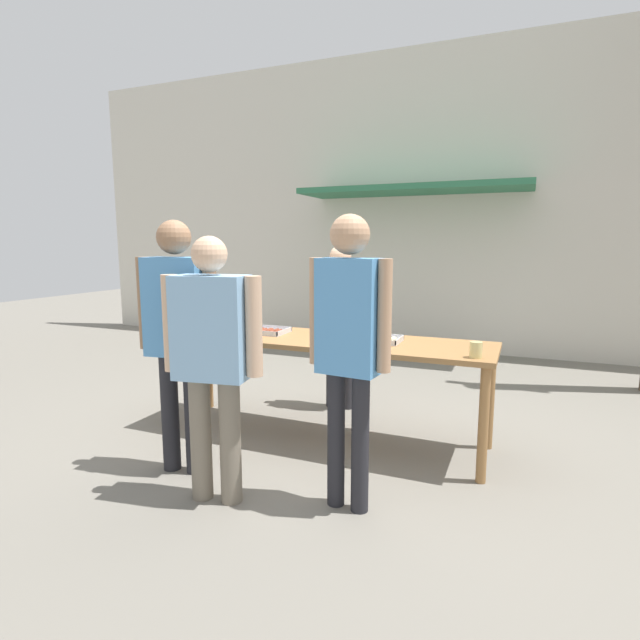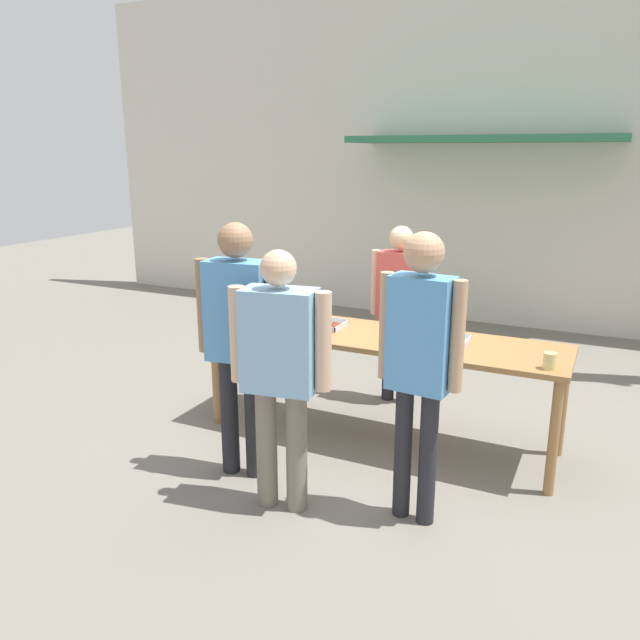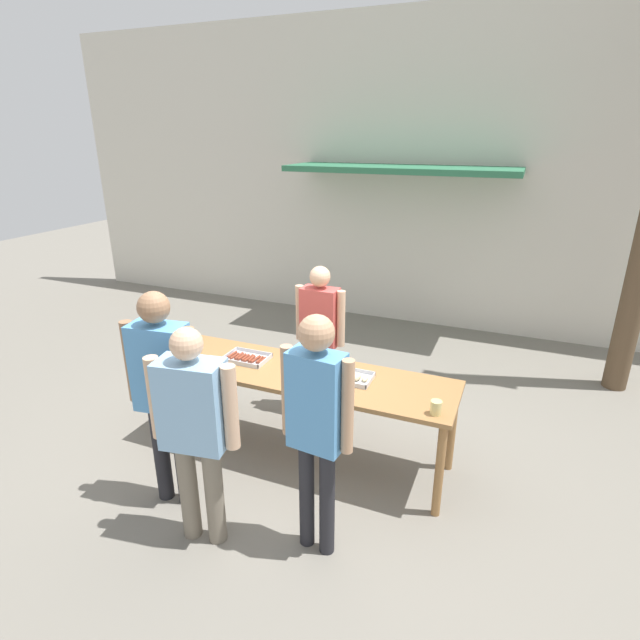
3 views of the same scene
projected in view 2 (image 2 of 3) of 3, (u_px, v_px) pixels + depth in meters
ground_plane at (378, 437)px, 5.09m from camera, size 24.00×24.00×0.00m
building_facade_back at (491, 151)px, 7.97m from camera, size 12.00×1.11×4.50m
serving_table at (381, 346)px, 4.89m from camera, size 2.83×0.77×0.87m
food_tray_sausages at (320, 324)px, 5.11m from camera, size 0.40×0.29×0.04m
food_tray_buns at (437, 338)px, 4.70m from camera, size 0.47×0.27×0.06m
condiment_jar_mustard at (224, 320)px, 5.15m from camera, size 0.07×0.07×0.07m
condiment_jar_ketchup at (235, 321)px, 5.12m from camera, size 0.07×0.07×0.07m
beer_cup at (550, 361)px, 4.09m from camera, size 0.09×0.09×0.11m
person_server_behind_table at (399, 299)px, 5.60m from camera, size 0.55×0.22×1.63m
person_customer_holding_hotdog at (238, 329)px, 4.26m from camera, size 0.61×0.28×1.81m
person_customer_with_cup at (420, 351)px, 3.69m from camera, size 0.53×0.24×1.82m
person_customer_waiting_in_line at (280, 361)px, 3.86m from camera, size 0.65×0.32×1.70m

